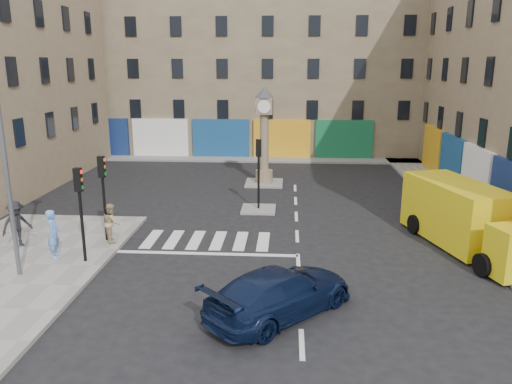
# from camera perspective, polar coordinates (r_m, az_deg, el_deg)

# --- Properties ---
(ground) EXTENTS (120.00, 120.00, 0.00)m
(ground) POSITION_cam_1_polar(r_m,az_deg,el_deg) (19.08, 4.90, -9.10)
(ground) COLOR black
(ground) RESTS_ON ground
(sidewalk_right) EXTENTS (2.60, 30.00, 0.15)m
(sidewalk_right) POSITION_cam_1_polar(r_m,az_deg,el_deg) (29.94, 21.44, -1.11)
(sidewalk_right) COLOR gray
(sidewalk_right) RESTS_ON ground
(sidewalk_far) EXTENTS (32.00, 2.40, 0.15)m
(sidewalk_far) POSITION_cam_1_polar(r_m,az_deg,el_deg) (40.55, -1.32, 3.80)
(sidewalk_far) COLOR gray
(sidewalk_far) RESTS_ON ground
(island_near) EXTENTS (1.80, 1.80, 0.12)m
(island_near) POSITION_cam_1_polar(r_m,az_deg,el_deg) (26.63, 0.29, -1.98)
(island_near) COLOR gray
(island_near) RESTS_ON ground
(island_far) EXTENTS (2.40, 2.40, 0.12)m
(island_far) POSITION_cam_1_polar(r_m,az_deg,el_deg) (32.41, 0.93, 1.03)
(island_far) COLOR gray
(island_far) RESTS_ON ground
(building_far) EXTENTS (32.00, 10.00, 17.00)m
(building_far) POSITION_cam_1_polar(r_m,az_deg,el_deg) (45.62, -0.72, 15.64)
(building_far) COLOR #8A785C
(building_far) RESTS_ON ground
(traffic_light_left_near) EXTENTS (0.28, 0.22, 3.70)m
(traffic_light_left_near) POSITION_cam_1_polar(r_m,az_deg,el_deg) (19.98, -19.48, -0.84)
(traffic_light_left_near) COLOR black
(traffic_light_left_near) RESTS_ON sidewalk_left
(traffic_light_left_far) EXTENTS (0.28, 0.22, 3.70)m
(traffic_light_left_far) POSITION_cam_1_polar(r_m,az_deg,el_deg) (22.13, -17.09, 0.80)
(traffic_light_left_far) COLOR black
(traffic_light_left_far) RESTS_ON sidewalk_left
(traffic_light_island) EXTENTS (0.28, 0.22, 3.70)m
(traffic_light_island) POSITION_cam_1_polar(r_m,az_deg,el_deg) (26.02, 0.30, 3.37)
(traffic_light_island) COLOR black
(traffic_light_island) RESTS_ON island_near
(lamp_post) EXTENTS (0.50, 0.25, 8.30)m
(lamp_post) POSITION_cam_1_polar(r_m,az_deg,el_deg) (19.18, -26.89, 4.45)
(lamp_post) COLOR #595B60
(lamp_post) RESTS_ON sidewalk_left
(clock_pillar) EXTENTS (1.20, 1.20, 6.10)m
(clock_pillar) POSITION_cam_1_polar(r_m,az_deg,el_deg) (31.78, 0.96, 7.16)
(clock_pillar) COLOR #8D7A5C
(clock_pillar) RESTS_ON island_far
(navy_sedan) EXTENTS (5.14, 5.22, 1.51)m
(navy_sedan) POSITION_cam_1_polar(r_m,az_deg,el_deg) (15.76, 2.81, -11.35)
(navy_sedan) COLOR black
(navy_sedan) RESTS_ON ground
(yellow_van) EXTENTS (4.09, 7.62, 2.66)m
(yellow_van) POSITION_cam_1_polar(r_m,az_deg,el_deg) (22.76, 22.81, -2.73)
(yellow_van) COLOR yellow
(yellow_van) RESTS_ON ground
(pedestrian_blue) EXTENTS (0.60, 0.79, 1.95)m
(pedestrian_blue) POSITION_cam_1_polar(r_m,az_deg,el_deg) (21.21, -22.12, -4.44)
(pedestrian_blue) COLOR #6092DC
(pedestrian_blue) RESTS_ON sidewalk_left
(pedestrian_tan) EXTENTS (0.95, 1.02, 1.68)m
(pedestrian_tan) POSITION_cam_1_polar(r_m,az_deg,el_deg) (22.32, -16.19, -3.37)
(pedestrian_tan) COLOR tan
(pedestrian_tan) RESTS_ON sidewalk_left
(pedestrian_dark) EXTENTS (1.32, 1.46, 1.97)m
(pedestrian_dark) POSITION_cam_1_polar(r_m,az_deg,el_deg) (23.05, -25.69, -3.32)
(pedestrian_dark) COLOR black
(pedestrian_dark) RESTS_ON sidewalk_left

